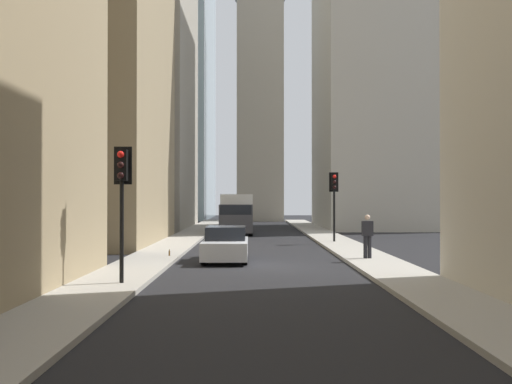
{
  "coord_description": "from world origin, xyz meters",
  "views": [
    {
      "loc": [
        -22.64,
        0.34,
        2.57
      ],
      "look_at": [
        19.0,
        0.05,
        3.0
      ],
      "focal_mm": 42.23,
      "sensor_mm": 36.0,
      "label": 1
    }
  ],
  "objects_px": {
    "pedestrian": "(367,234)",
    "discarded_bottle": "(169,253)",
    "traffic_light_foreground": "(122,182)",
    "sedan_silver": "(226,245)",
    "delivery_truck": "(237,214)",
    "traffic_light_midblock": "(334,191)"
  },
  "relations": [
    {
      "from": "pedestrian",
      "to": "discarded_bottle",
      "type": "xyz_separation_m",
      "value": [
        1.1,
        8.17,
        -0.86
      ]
    },
    {
      "from": "traffic_light_foreground",
      "to": "sedan_silver",
      "type": "bearing_deg",
      "value": -20.43
    },
    {
      "from": "delivery_truck",
      "to": "sedan_silver",
      "type": "distance_m",
      "value": 18.37
    },
    {
      "from": "sedan_silver",
      "to": "discarded_bottle",
      "type": "relative_size",
      "value": 15.93
    },
    {
      "from": "delivery_truck",
      "to": "traffic_light_foreground",
      "type": "height_order",
      "value": "traffic_light_foreground"
    },
    {
      "from": "sedan_silver",
      "to": "pedestrian",
      "type": "xyz_separation_m",
      "value": [
        -0.2,
        -5.75,
        0.44
      ]
    },
    {
      "from": "traffic_light_midblock",
      "to": "discarded_bottle",
      "type": "bearing_deg",
      "value": 135.79
    },
    {
      "from": "pedestrian",
      "to": "traffic_light_midblock",
      "type": "bearing_deg",
      "value": 0.32
    },
    {
      "from": "sedan_silver",
      "to": "pedestrian",
      "type": "distance_m",
      "value": 5.77
    },
    {
      "from": "sedan_silver",
      "to": "pedestrian",
      "type": "height_order",
      "value": "pedestrian"
    },
    {
      "from": "sedan_silver",
      "to": "traffic_light_midblock",
      "type": "relative_size",
      "value": 1.1
    },
    {
      "from": "traffic_light_foreground",
      "to": "discarded_bottle",
      "type": "bearing_deg",
      "value": -1.86
    },
    {
      "from": "sedan_silver",
      "to": "traffic_light_foreground",
      "type": "distance_m",
      "value": 8.05
    },
    {
      "from": "sedan_silver",
      "to": "discarded_bottle",
      "type": "distance_m",
      "value": 2.61
    },
    {
      "from": "delivery_truck",
      "to": "traffic_light_foreground",
      "type": "xyz_separation_m",
      "value": [
        -25.56,
        2.69,
        1.57
      ]
    },
    {
      "from": "traffic_light_foreground",
      "to": "pedestrian",
      "type": "xyz_separation_m",
      "value": [
        7.01,
        -8.43,
        -1.92
      ]
    },
    {
      "from": "sedan_silver",
      "to": "discarded_bottle",
      "type": "height_order",
      "value": "sedan_silver"
    },
    {
      "from": "discarded_bottle",
      "to": "sedan_silver",
      "type": "bearing_deg",
      "value": -110.24
    },
    {
      "from": "delivery_truck",
      "to": "discarded_bottle",
      "type": "distance_m",
      "value": 17.66
    },
    {
      "from": "traffic_light_midblock",
      "to": "discarded_bottle",
      "type": "relative_size",
      "value": 14.42
    },
    {
      "from": "traffic_light_midblock",
      "to": "pedestrian",
      "type": "height_order",
      "value": "traffic_light_midblock"
    },
    {
      "from": "discarded_bottle",
      "to": "traffic_light_foreground",
      "type": "bearing_deg",
      "value": 178.14
    }
  ]
}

